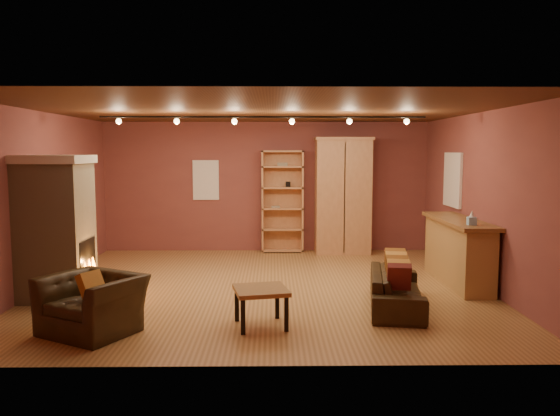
{
  "coord_description": "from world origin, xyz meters",
  "views": [
    {
      "loc": [
        0.15,
        -8.6,
        2.18
      ],
      "look_at": [
        0.27,
        0.2,
        1.26
      ],
      "focal_mm": 35.0,
      "sensor_mm": 36.0,
      "label": 1
    }
  ],
  "objects_px": {
    "loveseat": "(397,282)",
    "coffee_table": "(261,294)",
    "armoire": "(343,195)",
    "bar_counter": "(458,251)",
    "fireplace": "(56,227)",
    "bookcase": "(282,200)",
    "armchair": "(92,294)"
  },
  "relations": [
    {
      "from": "loveseat",
      "to": "armchair",
      "type": "xyz_separation_m",
      "value": [
        -3.89,
        -0.98,
        0.1
      ]
    },
    {
      "from": "armoire",
      "to": "coffee_table",
      "type": "bearing_deg",
      "value": -108.47
    },
    {
      "from": "bookcase",
      "to": "bar_counter",
      "type": "height_order",
      "value": "bookcase"
    },
    {
      "from": "bookcase",
      "to": "coffee_table",
      "type": "distance_m",
      "value": 5.16
    },
    {
      "from": "loveseat",
      "to": "coffee_table",
      "type": "height_order",
      "value": "loveseat"
    },
    {
      "from": "armoire",
      "to": "loveseat",
      "type": "xyz_separation_m",
      "value": [
        0.23,
        -4.13,
        -0.87
      ]
    },
    {
      "from": "loveseat",
      "to": "armoire",
      "type": "bearing_deg",
      "value": 12.89
    },
    {
      "from": "armoire",
      "to": "coffee_table",
      "type": "relative_size",
      "value": 3.28
    },
    {
      "from": "armoire",
      "to": "armchair",
      "type": "relative_size",
      "value": 1.94
    },
    {
      "from": "fireplace",
      "to": "loveseat",
      "type": "bearing_deg",
      "value": -6.92
    },
    {
      "from": "loveseat",
      "to": "armchair",
      "type": "bearing_deg",
      "value": 113.79
    },
    {
      "from": "fireplace",
      "to": "armoire",
      "type": "distance_m",
      "value": 5.87
    },
    {
      "from": "armoire",
      "to": "loveseat",
      "type": "height_order",
      "value": "armoire"
    },
    {
      "from": "loveseat",
      "to": "coffee_table",
      "type": "distance_m",
      "value": 2.02
    },
    {
      "from": "loveseat",
      "to": "armchair",
      "type": "distance_m",
      "value": 4.02
    },
    {
      "from": "coffee_table",
      "to": "fireplace",
      "type": "bearing_deg",
      "value": 155.82
    },
    {
      "from": "fireplace",
      "to": "loveseat",
      "type": "distance_m",
      "value": 5.0
    },
    {
      "from": "armoire",
      "to": "bar_counter",
      "type": "bearing_deg",
      "value": -60.17
    },
    {
      "from": "coffee_table",
      "to": "armchair",
      "type": "bearing_deg",
      "value": -174.11
    },
    {
      "from": "bookcase",
      "to": "armchair",
      "type": "bearing_deg",
      "value": -114.17
    },
    {
      "from": "bookcase",
      "to": "fireplace",
      "type": "bearing_deg",
      "value": -132.32
    },
    {
      "from": "bookcase",
      "to": "loveseat",
      "type": "distance_m",
      "value": 4.65
    },
    {
      "from": "armoire",
      "to": "armchair",
      "type": "bearing_deg",
      "value": -125.62
    },
    {
      "from": "bar_counter",
      "to": "armchair",
      "type": "xyz_separation_m",
      "value": [
        -5.22,
        -2.39,
        -0.08
      ]
    },
    {
      "from": "coffee_table",
      "to": "loveseat",
      "type": "bearing_deg",
      "value": 22.38
    },
    {
      "from": "bookcase",
      "to": "loveseat",
      "type": "relative_size",
      "value": 1.19
    },
    {
      "from": "bar_counter",
      "to": "loveseat",
      "type": "distance_m",
      "value": 1.95
    },
    {
      "from": "fireplace",
      "to": "coffee_table",
      "type": "relative_size",
      "value": 2.82
    },
    {
      "from": "bookcase",
      "to": "coffee_table",
      "type": "xyz_separation_m",
      "value": [
        -0.36,
        -5.1,
        -0.7
      ]
    },
    {
      "from": "bookcase",
      "to": "coffee_table",
      "type": "relative_size",
      "value": 2.91
    },
    {
      "from": "fireplace",
      "to": "armchair",
      "type": "relative_size",
      "value": 1.67
    },
    {
      "from": "fireplace",
      "to": "loveseat",
      "type": "xyz_separation_m",
      "value": [
        4.91,
        -0.6,
        -0.69
      ]
    }
  ]
}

